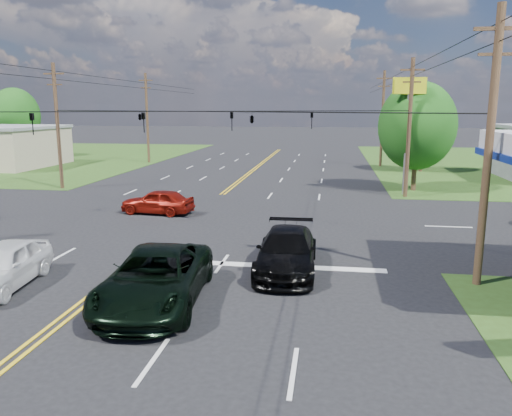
% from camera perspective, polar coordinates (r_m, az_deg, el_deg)
% --- Properties ---
extents(ground, '(280.00, 280.00, 0.00)m').
position_cam_1_polar(ground, '(28.64, -7.33, -1.19)').
color(ground, black).
rests_on(ground, ground).
extents(stop_bar, '(10.00, 0.50, 0.02)m').
position_cam_1_polar(stop_bar, '(20.04, 0.29, -6.60)').
color(stop_bar, silver).
rests_on(stop_bar, ground).
extents(pole_se, '(1.60, 0.28, 9.50)m').
position_cam_1_polar(pole_se, '(18.67, 25.08, 6.41)').
color(pole_se, '#44291C').
rests_on(pole_se, ground).
extents(pole_nw, '(1.60, 0.28, 9.50)m').
position_cam_1_polar(pole_nw, '(41.45, -21.73, 8.83)').
color(pole_nw, '#44291C').
rests_on(pole_nw, ground).
extents(pole_ne, '(1.60, 0.28, 9.50)m').
position_cam_1_polar(pole_ne, '(36.27, 17.11, 8.87)').
color(pole_ne, '#44291C').
rests_on(pole_ne, ground).
extents(pole_left_far, '(1.60, 0.28, 10.00)m').
position_cam_1_polar(pole_left_far, '(58.66, -12.34, 10.13)').
color(pole_left_far, '#44291C').
rests_on(pole_left_far, ground).
extents(pole_right_far, '(1.60, 0.28, 10.00)m').
position_cam_1_polar(pole_right_far, '(55.13, 14.26, 9.98)').
color(pole_right_far, '#44291C').
rests_on(pole_right_far, ground).
extents(span_wire_signals, '(26.00, 18.00, 1.13)m').
position_cam_1_polar(span_wire_signals, '(27.96, -7.64, 10.89)').
color(span_wire_signals, black).
rests_on(span_wire_signals, ground).
extents(power_lines, '(26.04, 100.00, 0.64)m').
position_cam_1_polar(power_lines, '(26.15, -9.06, 16.54)').
color(power_lines, black).
rests_on(power_lines, ground).
extents(tree_right_a, '(5.70, 5.70, 8.18)m').
position_cam_1_polar(tree_right_a, '(39.39, 17.93, 8.92)').
color(tree_right_a, '#44291C').
rests_on(tree_right_a, ground).
extents(tree_right_b, '(4.94, 4.94, 7.09)m').
position_cam_1_polar(tree_right_b, '(51.65, 18.54, 8.61)').
color(tree_right_b, '#44291C').
rests_on(tree_right_b, ground).
extents(tree_far_l, '(6.08, 6.08, 8.72)m').
position_cam_1_polar(tree_far_l, '(71.03, -25.83, 9.46)').
color(tree_far_l, '#44291C').
rests_on(tree_far_l, ground).
extents(pickup_dkgreen, '(3.38, 6.46, 1.74)m').
position_cam_1_polar(pickup_dkgreen, '(16.35, -11.41, -7.85)').
color(pickup_dkgreen, black).
rests_on(pickup_dkgreen, ground).
extents(suv_black, '(2.33, 5.52, 1.59)m').
position_cam_1_polar(suv_black, '(19.21, 3.53, -4.95)').
color(suv_black, black).
rests_on(suv_black, ground).
extents(pickup_white, '(2.36, 4.83, 1.59)m').
position_cam_1_polar(pickup_white, '(19.62, -26.98, -5.86)').
color(pickup_white, white).
rests_on(pickup_white, ground).
extents(sedan_red, '(4.47, 2.19, 1.47)m').
position_cam_1_polar(sedan_red, '(30.14, -11.19, 0.74)').
color(sedan_red, maroon).
rests_on(sedan_red, ground).
extents(polesign_ne, '(2.28, 0.26, 8.30)m').
position_cam_1_polar(polesign_ne, '(37.24, 17.03, 11.37)').
color(polesign_ne, '#A5A5AA').
rests_on(polesign_ne, ground).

